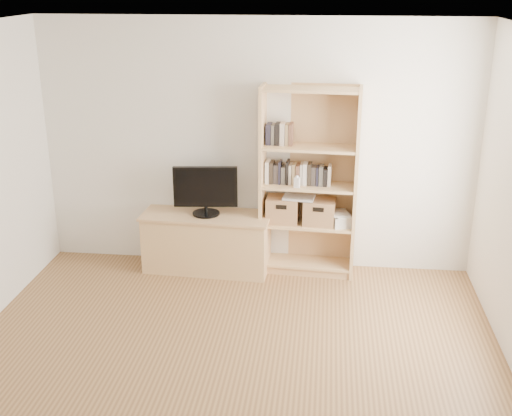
# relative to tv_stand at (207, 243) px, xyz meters

# --- Properties ---
(floor) EXTENTS (4.50, 5.00, 0.01)m
(floor) POSITION_rel_tv_stand_xyz_m (0.50, -2.26, -0.30)
(floor) COLOR brown
(floor) RESTS_ON ground
(back_wall) EXTENTS (4.50, 0.02, 2.60)m
(back_wall) POSITION_rel_tv_stand_xyz_m (0.50, 0.24, 1.00)
(back_wall) COLOR white
(back_wall) RESTS_ON floor
(ceiling) EXTENTS (4.50, 5.00, 0.01)m
(ceiling) POSITION_rel_tv_stand_xyz_m (0.50, -2.26, 2.30)
(ceiling) COLOR white
(ceiling) RESTS_ON back_wall
(tv_stand) EXTENTS (1.32, 0.56, 0.60)m
(tv_stand) POSITION_rel_tv_stand_xyz_m (0.00, 0.00, 0.00)
(tv_stand) COLOR tan
(tv_stand) RESTS_ON floor
(bookshelf) EXTENTS (1.00, 0.40, 1.96)m
(bookshelf) POSITION_rel_tv_stand_xyz_m (1.05, 0.07, 0.68)
(bookshelf) COLOR tan
(bookshelf) RESTS_ON floor
(television) EXTENTS (0.66, 0.12, 0.52)m
(television) POSITION_rel_tv_stand_xyz_m (-0.00, 0.00, 0.58)
(television) COLOR black
(television) RESTS_ON tv_stand
(books_row_mid) EXTENTS (0.85, 0.22, 0.22)m
(books_row_mid) POSITION_rel_tv_stand_xyz_m (1.05, 0.09, 0.77)
(books_row_mid) COLOR silver
(books_row_mid) RESTS_ON bookshelf
(books_row_upper) EXTENTS (0.37, 0.14, 0.19)m
(books_row_upper) POSITION_rel_tv_stand_xyz_m (0.84, 0.10, 1.16)
(books_row_upper) COLOR silver
(books_row_upper) RESTS_ON bookshelf
(baby_monitor) EXTENTS (0.06, 0.05, 0.10)m
(baby_monitor) POSITION_rel_tv_stand_xyz_m (0.94, -0.03, 0.71)
(baby_monitor) COLOR white
(baby_monitor) RESTS_ON bookshelf
(basket_left) EXTENTS (0.33, 0.28, 0.27)m
(basket_left) POSITION_rel_tv_stand_xyz_m (0.79, 0.08, 0.38)
(basket_left) COLOR #9F7048
(basket_left) RESTS_ON bookshelf
(basket_right) EXTENTS (0.34, 0.29, 0.26)m
(basket_right) POSITION_rel_tv_stand_xyz_m (1.17, 0.06, 0.38)
(basket_right) COLOR #9F7048
(basket_right) RESTS_ON bookshelf
(laptop) EXTENTS (0.34, 0.25, 0.02)m
(laptop) POSITION_rel_tv_stand_xyz_m (0.96, 0.06, 0.53)
(laptop) COLOR silver
(laptop) RESTS_ON basket_left
(magazine_stack) EXTENTS (0.22, 0.28, 0.11)m
(magazine_stack) POSITION_rel_tv_stand_xyz_m (1.39, 0.04, 0.30)
(magazine_stack) COLOR silver
(magazine_stack) RESTS_ON bookshelf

